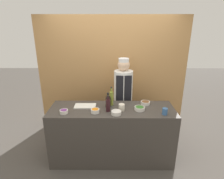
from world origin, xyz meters
name	(u,v)px	position (x,y,z in m)	size (l,w,h in m)	color
ground_plane	(112,157)	(0.00, 0.00, 0.00)	(14.00, 14.00, 0.00)	#4C4742
cabinet_wall	(112,76)	(0.00, 1.04, 1.20)	(2.99, 0.18, 2.40)	#B7844C
counter	(112,134)	(0.00, 0.00, 0.47)	(2.02, 0.65, 0.94)	#3D3833
sauce_bowl_white	(116,112)	(0.07, -0.21, 0.97)	(0.15, 0.15, 0.06)	silver
sauce_bowl_orange	(95,111)	(-0.26, -0.15, 0.97)	(0.13, 0.13, 0.06)	silver
sauce_bowl_purple	(64,111)	(-0.73, -0.17, 0.97)	(0.12, 0.12, 0.05)	silver
sauce_bowl_green	(140,108)	(0.44, -0.05, 0.97)	(0.16, 0.16, 0.06)	silver
sauce_bowl_brown	(145,103)	(0.57, 0.17, 0.97)	(0.15, 0.15, 0.05)	silver
cutting_board	(85,106)	(-0.44, 0.07, 0.95)	(0.35, 0.19, 0.02)	white
bottle_wine	(108,105)	(-0.06, -0.09, 1.05)	(0.07, 0.07, 0.27)	black
bottle_oil	(111,98)	(-0.01, 0.15, 1.07)	(0.07, 0.07, 0.32)	olive
bottle_soy	(108,101)	(-0.06, 0.07, 1.04)	(0.08, 0.08, 0.24)	black
cup_blue	(165,111)	(0.80, -0.20, 0.99)	(0.08, 0.08, 0.10)	#386093
cup_cream	(122,107)	(0.15, -0.06, 0.99)	(0.10, 0.10, 0.10)	silver
chef_center	(123,97)	(0.21, 0.59, 0.90)	(0.35, 0.35, 1.65)	#28282D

